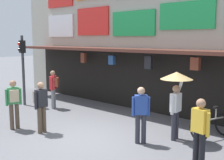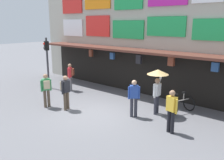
{
  "view_description": "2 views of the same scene",
  "coord_description": "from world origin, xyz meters",
  "px_view_note": "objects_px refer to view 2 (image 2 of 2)",
  "views": [
    {
      "loc": [
        6.4,
        -5.87,
        3.04
      ],
      "look_at": [
        -0.36,
        1.65,
        1.59
      ],
      "focal_mm": 46.01,
      "sensor_mm": 36.0,
      "label": 1
    },
    {
      "loc": [
        7.39,
        -7.48,
        4.07
      ],
      "look_at": [
        -0.25,
        1.4,
        1.27
      ],
      "focal_mm": 38.28,
      "sensor_mm": 36.0,
      "label": 2
    }
  ],
  "objects_px": {
    "traffic_light_near": "(47,55)",
    "bicycle_parked": "(181,105)",
    "pedestrian_with_umbrella": "(158,79)",
    "pedestrian_in_purple": "(71,75)",
    "pedestrian_in_black": "(46,88)",
    "pedestrian_in_blue": "(134,96)",
    "pedestrian_in_yellow": "(66,90)",
    "pedestrian_in_red": "(171,109)"
  },
  "relations": [
    {
      "from": "pedestrian_in_purple",
      "to": "pedestrian_in_black",
      "type": "relative_size",
      "value": 1.0
    },
    {
      "from": "pedestrian_in_yellow",
      "to": "traffic_light_near",
      "type": "bearing_deg",
      "value": 155.92
    },
    {
      "from": "bicycle_parked",
      "to": "pedestrian_in_purple",
      "type": "relative_size",
      "value": 0.79
    },
    {
      "from": "pedestrian_with_umbrella",
      "to": "pedestrian_in_yellow",
      "type": "bearing_deg",
      "value": -146.8
    },
    {
      "from": "pedestrian_in_yellow",
      "to": "pedestrian_in_purple",
      "type": "bearing_deg",
      "value": 136.31
    },
    {
      "from": "traffic_light_near",
      "to": "bicycle_parked",
      "type": "relative_size",
      "value": 2.41
    },
    {
      "from": "pedestrian_in_blue",
      "to": "pedestrian_in_yellow",
      "type": "relative_size",
      "value": 1.0
    },
    {
      "from": "pedestrian_in_yellow",
      "to": "pedestrian_in_purple",
      "type": "distance_m",
      "value": 3.34
    },
    {
      "from": "bicycle_parked",
      "to": "pedestrian_in_purple",
      "type": "bearing_deg",
      "value": -172.8
    },
    {
      "from": "bicycle_parked",
      "to": "pedestrian_in_red",
      "type": "height_order",
      "value": "pedestrian_in_red"
    },
    {
      "from": "bicycle_parked",
      "to": "pedestrian_in_black",
      "type": "relative_size",
      "value": 0.79
    },
    {
      "from": "bicycle_parked",
      "to": "pedestrian_in_yellow",
      "type": "height_order",
      "value": "pedestrian_in_yellow"
    },
    {
      "from": "bicycle_parked",
      "to": "pedestrian_in_black",
      "type": "bearing_deg",
      "value": -146.37
    },
    {
      "from": "traffic_light_near",
      "to": "pedestrian_in_red",
      "type": "xyz_separation_m",
      "value": [
        8.96,
        -0.78,
        -1.19
      ]
    },
    {
      "from": "bicycle_parked",
      "to": "pedestrian_with_umbrella",
      "type": "bearing_deg",
      "value": -133.69
    },
    {
      "from": "bicycle_parked",
      "to": "pedestrian_in_black",
      "type": "distance_m",
      "value": 6.46
    },
    {
      "from": "bicycle_parked",
      "to": "pedestrian_in_purple",
      "type": "height_order",
      "value": "pedestrian_in_purple"
    },
    {
      "from": "traffic_light_near",
      "to": "pedestrian_in_black",
      "type": "xyz_separation_m",
      "value": [
        2.99,
        -2.17,
        -1.16
      ]
    },
    {
      "from": "pedestrian_in_yellow",
      "to": "pedestrian_in_red",
      "type": "relative_size",
      "value": 1.0
    },
    {
      "from": "traffic_light_near",
      "to": "bicycle_parked",
      "type": "bearing_deg",
      "value": 9.44
    },
    {
      "from": "pedestrian_with_umbrella",
      "to": "pedestrian_in_blue",
      "type": "relative_size",
      "value": 1.24
    },
    {
      "from": "traffic_light_near",
      "to": "pedestrian_with_umbrella",
      "type": "bearing_deg",
      "value": 4.23
    },
    {
      "from": "pedestrian_with_umbrella",
      "to": "pedestrian_in_purple",
      "type": "height_order",
      "value": "pedestrian_with_umbrella"
    },
    {
      "from": "pedestrian_in_blue",
      "to": "pedestrian_in_yellow",
      "type": "height_order",
      "value": "same"
    },
    {
      "from": "traffic_light_near",
      "to": "pedestrian_in_red",
      "type": "height_order",
      "value": "traffic_light_near"
    },
    {
      "from": "pedestrian_with_umbrella",
      "to": "pedestrian_in_purple",
      "type": "bearing_deg",
      "value": -179.73
    },
    {
      "from": "bicycle_parked",
      "to": "pedestrian_in_purple",
      "type": "xyz_separation_m",
      "value": [
        -6.78,
        -0.86,
        0.59
      ]
    },
    {
      "from": "pedestrian_in_black",
      "to": "pedestrian_in_red",
      "type": "bearing_deg",
      "value": 13.11
    },
    {
      "from": "traffic_light_near",
      "to": "bicycle_parked",
      "type": "xyz_separation_m",
      "value": [
        8.35,
        1.39,
        -1.75
      ]
    },
    {
      "from": "pedestrian_in_black",
      "to": "pedestrian_with_umbrella",
      "type": "bearing_deg",
      "value": 30.91
    },
    {
      "from": "pedestrian_in_yellow",
      "to": "pedestrian_in_red",
      "type": "distance_m",
      "value": 5.07
    },
    {
      "from": "pedestrian_in_purple",
      "to": "traffic_light_near",
      "type": "bearing_deg",
      "value": -161.28
    },
    {
      "from": "pedestrian_in_purple",
      "to": "pedestrian_in_yellow",
      "type": "bearing_deg",
      "value": -43.69
    },
    {
      "from": "pedestrian_in_purple",
      "to": "pedestrian_in_blue",
      "type": "bearing_deg",
      "value": -9.76
    },
    {
      "from": "pedestrian_in_black",
      "to": "bicycle_parked",
      "type": "bearing_deg",
      "value": 33.63
    },
    {
      "from": "pedestrian_in_blue",
      "to": "pedestrian_in_yellow",
      "type": "distance_m",
      "value": 3.29
    },
    {
      "from": "pedestrian_with_umbrella",
      "to": "pedestrian_in_blue",
      "type": "xyz_separation_m",
      "value": [
        -0.58,
        -0.96,
        -0.69
      ]
    },
    {
      "from": "pedestrian_in_purple",
      "to": "bicycle_parked",
      "type": "bearing_deg",
      "value": 7.2
    },
    {
      "from": "pedestrian_in_blue",
      "to": "pedestrian_in_black",
      "type": "distance_m",
      "value": 4.35
    },
    {
      "from": "pedestrian_in_black",
      "to": "pedestrian_in_red",
      "type": "height_order",
      "value": "same"
    },
    {
      "from": "bicycle_parked",
      "to": "pedestrian_in_blue",
      "type": "xyz_separation_m",
      "value": [
        -1.38,
        -1.79,
        0.55
      ]
    },
    {
      "from": "pedestrian_in_black",
      "to": "pedestrian_in_purple",
      "type": "bearing_deg",
      "value": 117.87
    }
  ]
}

